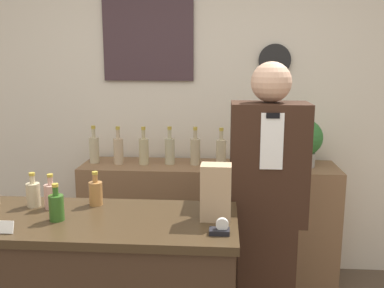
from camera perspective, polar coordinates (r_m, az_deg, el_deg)
back_wall at (r=3.42m, az=-0.57°, el=5.36°), size 5.20×0.09×2.70m
back_shelf at (r=3.35m, az=2.19°, el=-10.53°), size 1.91×0.43×0.93m
shopkeeper at (r=2.53m, az=9.92°, el=-8.84°), size 0.43×0.27×1.70m
potted_plant at (r=3.23m, az=14.73°, el=0.46°), size 0.27×0.27×0.35m
paper_bag at (r=2.03m, az=3.20°, el=-6.42°), size 0.15×0.11×0.27m
tape_dispenser at (r=1.91m, az=3.80°, el=-11.23°), size 0.09×0.06×0.07m
price_card_right at (r=2.08m, az=-23.84°, el=-10.10°), size 0.09×0.02×0.06m
counter_bottle_2 at (r=2.37m, az=-20.41°, el=-6.23°), size 0.07×0.07×0.18m
counter_bottle_3 at (r=2.32m, az=-18.26°, el=-6.52°), size 0.07×0.07×0.18m
counter_bottle_4 at (r=2.14m, az=-17.63°, el=-7.96°), size 0.07×0.07×0.18m
counter_bottle_5 at (r=2.30m, az=-12.72°, el=-6.31°), size 0.07×0.07×0.18m
shelf_bottle_0 at (r=3.34m, az=-12.91°, el=-0.65°), size 0.07×0.07×0.29m
shelf_bottle_1 at (r=3.27m, az=-9.78°, el=-0.78°), size 0.07×0.07×0.29m
shelf_bottle_2 at (r=3.23m, az=-6.45°, el=-0.84°), size 0.07×0.07×0.29m
shelf_bottle_3 at (r=3.22m, az=-2.99°, el=-0.80°), size 0.07×0.07×0.29m
shelf_bottle_4 at (r=3.20m, az=0.44°, el=-0.88°), size 0.07×0.07×0.29m
shelf_bottle_5 at (r=3.17m, az=3.90°, el=-1.02°), size 0.07×0.07×0.29m
shelf_bottle_6 at (r=3.17m, az=7.39°, el=-1.07°), size 0.07×0.07×0.29m
shelf_bottle_7 at (r=3.21m, az=10.82°, el=-1.04°), size 0.07×0.07×0.29m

